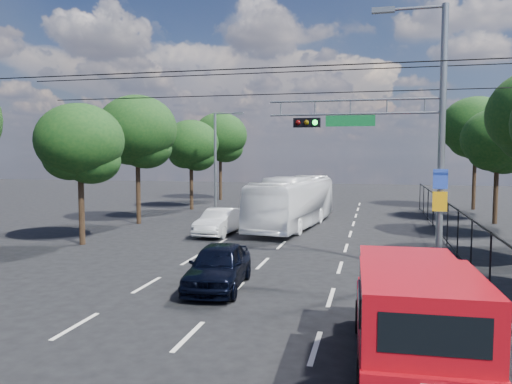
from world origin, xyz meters
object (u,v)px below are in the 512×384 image
(red_pickup, at_px, (413,312))
(white_bus, at_px, (293,202))
(signal_mast, at_px, (406,127))
(navy_hatchback, at_px, (218,266))
(white_van, at_px, (220,222))

(red_pickup, height_order, white_bus, white_bus)
(signal_mast, relative_size, red_pickup, 1.59)
(red_pickup, bearing_deg, white_bus, 106.36)
(red_pickup, xyz_separation_m, white_bus, (-5.39, 18.38, 0.30))
(white_bus, bearing_deg, navy_hatchback, -84.04)
(white_van, bearing_deg, red_pickup, -55.82)
(red_pickup, height_order, navy_hatchback, red_pickup)
(navy_hatchback, bearing_deg, signal_mast, 27.50)
(white_bus, relative_size, white_van, 2.53)
(red_pickup, distance_m, white_bus, 19.16)
(signal_mast, height_order, white_bus, signal_mast)
(red_pickup, relative_size, white_bus, 0.57)
(red_pickup, distance_m, navy_hatchback, 7.44)
(red_pickup, bearing_deg, navy_hatchback, 139.08)
(navy_hatchback, distance_m, white_bus, 13.54)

